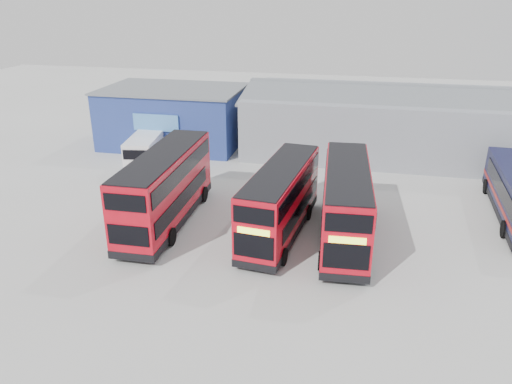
% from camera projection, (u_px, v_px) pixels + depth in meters
% --- Properties ---
extents(ground_plane, '(120.00, 120.00, 0.00)m').
position_uv_depth(ground_plane, '(301.00, 253.00, 27.16)').
color(ground_plane, '#A5A5A0').
rests_on(ground_plane, ground).
extents(office_block, '(12.30, 8.32, 5.12)m').
position_uv_depth(office_block, '(174.00, 116.00, 45.16)').
color(office_block, navy).
rests_on(office_block, ground).
extents(maintenance_shed, '(30.50, 12.00, 5.89)m').
position_uv_depth(maintenance_shed, '(425.00, 123.00, 42.69)').
color(maintenance_shed, gray).
rests_on(maintenance_shed, ground).
extents(double_decker_left, '(2.82, 10.61, 4.47)m').
position_uv_depth(double_decker_left, '(165.00, 189.00, 29.77)').
color(double_decker_left, red).
rests_on(double_decker_left, ground).
extents(double_decker_centre, '(3.37, 9.88, 4.10)m').
position_uv_depth(double_decker_centre, '(281.00, 202.00, 28.48)').
color(double_decker_centre, red).
rests_on(double_decker_centre, ground).
extents(double_decker_right, '(3.04, 10.29, 4.30)m').
position_uv_depth(double_decker_right, '(346.00, 205.00, 27.79)').
color(double_decker_right, red).
rests_on(double_decker_right, ground).
extents(panel_van, '(2.95, 5.67, 2.37)m').
position_uv_depth(panel_van, '(145.00, 149.00, 40.28)').
color(panel_van, white).
rests_on(panel_van, ground).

